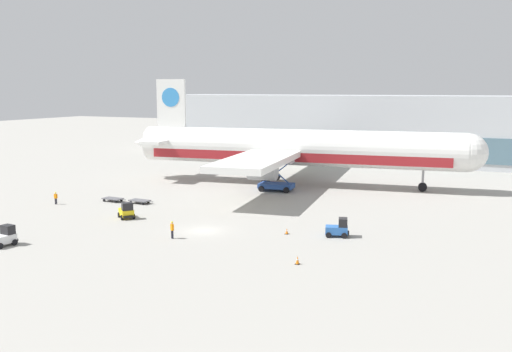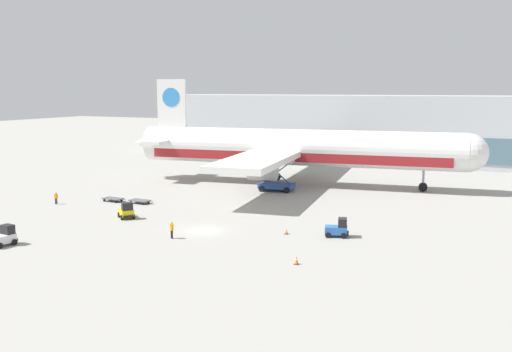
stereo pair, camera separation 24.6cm
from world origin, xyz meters
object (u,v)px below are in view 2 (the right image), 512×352
airplane_main (292,149)px  ground_crew_near (56,197)px  ground_crew_far (172,228)px  traffic_cone_far (286,231)px  baggage_tug_mid (126,211)px  baggage_tug_foreground (4,237)px  traffic_cone_near (297,260)px  baggage_dolly_lead (113,199)px  scissor_lift_loader (277,178)px  baggage_dolly_second (140,201)px  baggage_tug_far (338,229)px

airplane_main → ground_crew_near: 36.68m
ground_crew_far → traffic_cone_far: ground_crew_far is taller
airplane_main → baggage_tug_mid: (-8.64, -31.22, -4.96)m
baggage_tug_foreground → traffic_cone_near: baggage_tug_foreground is taller
baggage_tug_foreground → baggage_dolly_lead: size_ratio=0.69×
baggage_tug_foreground → traffic_cone_far: 28.61m
airplane_main → baggage_dolly_lead: (-16.89, -23.69, -5.45)m
scissor_lift_loader → traffic_cone_near: size_ratio=7.20×
baggage_tug_mid → ground_crew_far: baggage_tug_mid is taller
ground_crew_near → traffic_cone_far: size_ratio=2.72×
baggage_dolly_second → traffic_cone_near: bearing=-26.9°
traffic_cone_near → ground_crew_far: bearing=170.0°
baggage_tug_mid → traffic_cone_near: bearing=21.3°
ground_crew_far → airplane_main: bearing=117.5°
baggage_tug_foreground → baggage_dolly_second: size_ratio=0.69×
scissor_lift_loader → traffic_cone_far: bearing=-72.3°
baggage_tug_far → ground_crew_near: size_ratio=1.63×
baggage_tug_far → traffic_cone_far: size_ratio=4.42×
scissor_lift_loader → baggage_tug_foreground: bearing=-115.0°
baggage_tug_far → traffic_cone_near: baggage_tug_far is taller
airplane_main → baggage_tug_foreground: airplane_main is taller
scissor_lift_loader → baggage_tug_foreground: size_ratio=2.16×
scissor_lift_loader → baggage_tug_mid: (-8.80, -24.93, -1.07)m
ground_crew_near → traffic_cone_far: (34.13, -1.40, -0.68)m
baggage_dolly_lead → traffic_cone_far: bearing=-10.3°
baggage_tug_mid → ground_crew_near: size_ratio=1.66×
baggage_tug_foreground → baggage_tug_mid: (3.35, 14.91, 0.00)m
baggage_dolly_second → traffic_cone_near: size_ratio=4.82×
baggage_dolly_lead → ground_crew_far: bearing=-33.3°
baggage_tug_foreground → ground_crew_near: 20.56m
baggage_tug_far → ground_crew_far: (-15.32, -8.15, 0.21)m
scissor_lift_loader → ground_crew_near: (-22.72, -22.21, -0.96)m
airplane_main → baggage_tug_far: size_ratio=21.14×
baggage_tug_foreground → traffic_cone_near: (28.45, 6.79, -0.50)m
scissor_lift_loader → ground_crew_far: bearing=-95.5°
baggage_dolly_second → ground_crew_far: (14.25, -13.50, 0.70)m
baggage_dolly_lead → ground_crew_near: (-5.68, -4.81, 0.59)m
baggage_tug_mid → baggage_dolly_lead: baggage_tug_mid is taller
ground_crew_far → traffic_cone_near: 15.17m
baggage_tug_far → traffic_cone_far: baggage_tug_far is taller
airplane_main → baggage_dolly_second: airplane_main is taller
airplane_main → baggage_tug_mid: 32.77m
baggage_tug_far → baggage_dolly_second: size_ratio=0.73×
ground_crew_far → traffic_cone_near: (14.93, -2.62, -0.71)m
airplane_main → baggage_tug_foreground: size_ratio=22.41×
baggage_dolly_lead → baggage_dolly_second: size_ratio=1.00×
baggage_dolly_second → ground_crew_far: ground_crew_far is taller
baggage_tug_foreground → ground_crew_near: bearing=36.8°
baggage_tug_foreground → ground_crew_far: baggage_tug_foreground is taller
baggage_tug_mid → baggage_dolly_second: 9.00m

